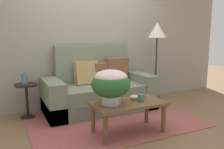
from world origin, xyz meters
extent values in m
plane|color=brown|center=(0.00, 0.00, 0.00)|extent=(14.00, 14.00, 0.00)
cube|color=gray|center=(0.00, 1.25, 1.45)|extent=(6.40, 0.12, 2.90)
cube|color=#994C47|center=(0.00, 0.17, 0.01)|extent=(2.58, 1.86, 0.01)
cube|color=#626B59|center=(0.01, 0.70, 0.13)|extent=(1.95, 0.90, 0.26)
cube|color=slate|center=(0.01, 0.67, 0.36)|extent=(1.41, 0.81, 0.21)
cube|color=slate|center=(0.01, 1.07, 0.70)|extent=(1.41, 0.16, 0.93)
cube|color=slate|center=(-0.83, 0.70, 0.31)|extent=(0.27, 0.90, 0.62)
cube|color=slate|center=(0.85, 0.70, 0.31)|extent=(0.27, 0.90, 0.62)
cube|color=brown|center=(0.17, 0.91, 0.65)|extent=(0.37, 0.18, 0.38)
cube|color=brown|center=(0.45, 0.91, 0.69)|extent=(0.46, 0.21, 0.46)
cube|color=tan|center=(-0.18, 0.91, 0.68)|extent=(0.43, 0.25, 0.43)
cylinder|color=brown|center=(-0.46, -0.59, 0.20)|extent=(0.06, 0.06, 0.40)
cylinder|color=brown|center=(0.42, -0.59, 0.20)|extent=(0.06, 0.06, 0.40)
cylinder|color=brown|center=(-0.46, -0.18, 0.20)|extent=(0.06, 0.06, 0.40)
cylinder|color=brown|center=(0.42, -0.18, 0.20)|extent=(0.06, 0.06, 0.40)
cube|color=brown|center=(-0.02, -0.39, 0.42)|extent=(1.00, 0.53, 0.04)
cylinder|color=black|center=(-1.22, 0.87, 0.01)|extent=(0.23, 0.23, 0.03)
cylinder|color=black|center=(-1.22, 0.87, 0.28)|extent=(0.04, 0.04, 0.51)
cylinder|color=black|center=(-1.22, 0.87, 0.55)|extent=(0.36, 0.36, 0.03)
cylinder|color=#2D2823|center=(1.26, 0.76, 0.01)|extent=(0.35, 0.35, 0.03)
cylinder|color=#2D2823|center=(1.26, 0.76, 0.66)|extent=(0.03, 0.03, 1.26)
cone|color=beige|center=(1.26, 0.76, 1.44)|extent=(0.36, 0.36, 0.30)
cylinder|color=#B7B2A8|center=(-0.28, -0.36, 0.52)|extent=(0.25, 0.25, 0.15)
ellipsoid|color=#286028|center=(-0.28, -0.36, 0.71)|extent=(0.51, 0.51, 0.36)
ellipsoid|color=beige|center=(-0.28, -0.36, 0.80)|extent=(0.44, 0.44, 0.20)
cylinder|color=#3D664C|center=(0.14, -0.44, 0.49)|extent=(0.09, 0.09, 0.10)
torus|color=#3D664C|center=(0.19, -0.44, 0.49)|extent=(0.07, 0.01, 0.07)
cylinder|color=silver|center=(0.12, -0.30, 0.45)|extent=(0.05, 0.05, 0.02)
ellipsoid|color=silver|center=(0.12, -0.30, 0.48)|extent=(0.12, 0.12, 0.05)
cylinder|color=slate|center=(-1.23, 0.87, 0.64)|extent=(0.10, 0.10, 0.15)
cylinder|color=slate|center=(-1.23, 0.87, 0.75)|extent=(0.05, 0.05, 0.05)
camera|label=1|loc=(-1.56, -3.06, 1.35)|focal=37.44mm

